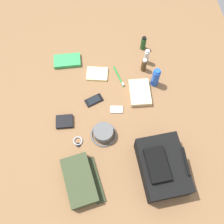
{
  "coord_description": "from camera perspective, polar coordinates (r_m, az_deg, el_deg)",
  "views": [
    {
      "loc": [
        0.69,
        -0.08,
        1.54
      ],
      "look_at": [
        0.0,
        0.0,
        0.04
      ],
      "focal_mm": 40.45,
      "sensor_mm": 36.0,
      "label": 1
    }
  ],
  "objects": [
    {
      "name": "cologne_bottle",
      "position": [
        1.83,
        7.23,
        10.49
      ],
      "size": [
        0.04,
        0.04,
        0.12
      ],
      "color": "#473319",
      "rests_on": "ground_plane"
    },
    {
      "name": "toothbrush",
      "position": [
        1.82,
        1.64,
        7.82
      ],
      "size": [
        0.18,
        0.06,
        0.02
      ],
      "color": "#198C33",
      "rests_on": "ground_plane"
    },
    {
      "name": "notepad",
      "position": [
        1.84,
        -3.37,
        8.6
      ],
      "size": [
        0.13,
        0.17,
        0.02
      ],
      "primitive_type": "cube",
      "rotation": [
        0.0,
        0.0,
        -0.17
      ],
      "color": "beige",
      "rests_on": "ground_plane"
    },
    {
      "name": "toothpaste_tube",
      "position": [
        1.87,
        7.81,
        12.28
      ],
      "size": [
        0.03,
        0.03,
        0.13
      ],
      "color": "white",
      "rests_on": "ground_plane"
    },
    {
      "name": "deodorant_spray",
      "position": [
        1.76,
        9.83,
        7.68
      ],
      "size": [
        0.05,
        0.05,
        0.16
      ],
      "color": "blue",
      "rests_on": "ground_plane"
    },
    {
      "name": "media_player",
      "position": [
        1.7,
        1.01,
        0.57
      ],
      "size": [
        0.06,
        0.09,
        0.01
      ],
      "color": "#B7B7BC",
      "rests_on": "ground_plane"
    },
    {
      "name": "shampoo_bottle",
      "position": [
        1.95,
        7.1,
        15.16
      ],
      "size": [
        0.04,
        0.04,
        0.12
      ],
      "color": "#19471E",
      "rests_on": "ground_plane"
    },
    {
      "name": "cell_phone",
      "position": [
        1.73,
        -4.12,
        2.67
      ],
      "size": [
        0.1,
        0.13,
        0.01
      ],
      "color": "black",
      "rests_on": "ground_plane"
    },
    {
      "name": "wallet",
      "position": [
        1.68,
        -10.69,
        -2.12
      ],
      "size": [
        0.09,
        0.11,
        0.02
      ],
      "primitive_type": "cube",
      "rotation": [
        0.0,
        0.0,
        -0.03
      ],
      "color": "black",
      "rests_on": "ground_plane"
    },
    {
      "name": "ground_plane",
      "position": [
        1.7,
        0.0,
        -0.74
      ],
      "size": [
        2.64,
        2.02,
        0.02
      ],
      "primitive_type": "cube",
      "color": "brown",
      "rests_on": "ground"
    },
    {
      "name": "bucket_hat",
      "position": [
        1.6,
        -1.94,
        -4.78
      ],
      "size": [
        0.17,
        0.17,
        0.07
      ],
      "color": "#5A5A5A",
      "rests_on": "ground_plane"
    },
    {
      "name": "backpack",
      "position": [
        1.53,
        11.27,
        -12.04
      ],
      "size": [
        0.37,
        0.28,
        0.17
      ],
      "color": "black",
      "rests_on": "ground_plane"
    },
    {
      "name": "toiletry_pouch",
      "position": [
        1.53,
        -7.18,
        -15.09
      ],
      "size": [
        0.31,
        0.25,
        0.08
      ],
      "color": "#384228",
      "rests_on": "ground_plane"
    },
    {
      "name": "folded_towel",
      "position": [
        1.75,
        6.31,
        4.39
      ],
      "size": [
        0.21,
        0.15,
        0.04
      ],
      "primitive_type": "cube",
      "rotation": [
        0.0,
        0.0,
        -0.04
      ],
      "color": "#C6B289",
      "rests_on": "ground_plane"
    },
    {
      "name": "wristwatch",
      "position": [
        1.63,
        -7.71,
        -6.61
      ],
      "size": [
        0.07,
        0.06,
        0.01
      ],
      "color": "#99999E",
      "rests_on": "ground_plane"
    },
    {
      "name": "paperback_novel",
      "position": [
        1.92,
        -10.08,
        11.31
      ],
      "size": [
        0.11,
        0.19,
        0.03
      ],
      "color": "#2D934C",
      "rests_on": "ground_plane"
    }
  ]
}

